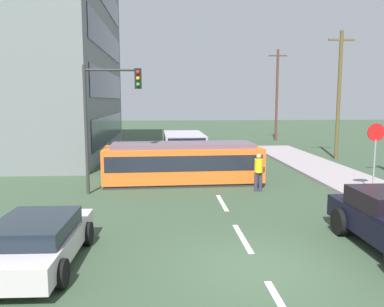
{
  "coord_description": "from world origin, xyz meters",
  "views": [
    {
      "loc": [
        -2.27,
        -8.93,
        3.99
      ],
      "look_at": [
        -0.9,
        9.87,
        1.44
      ],
      "focal_mm": 36.93,
      "sensor_mm": 36.0,
      "label": 1
    }
  ],
  "objects_px": {
    "stop_sign": "(375,143)",
    "utility_pole_far": "(277,94)",
    "pedestrian_crossing": "(259,170)",
    "parked_sedan_near": "(37,240)",
    "utility_pole_mid": "(339,93)",
    "streetcar_tram": "(183,162)",
    "traffic_light_mast": "(107,106)",
    "city_bus": "(184,145)"
  },
  "relations": [
    {
      "from": "streetcar_tram",
      "to": "stop_sign",
      "type": "relative_size",
      "value": 2.64
    },
    {
      "from": "pedestrian_crossing",
      "to": "utility_pole_far",
      "type": "relative_size",
      "value": 0.19
    },
    {
      "from": "stop_sign",
      "to": "streetcar_tram",
      "type": "bearing_deg",
      "value": 161.17
    },
    {
      "from": "parked_sedan_near",
      "to": "stop_sign",
      "type": "distance_m",
      "value": 13.89
    },
    {
      "from": "utility_pole_far",
      "to": "city_bus",
      "type": "bearing_deg",
      "value": -127.81
    },
    {
      "from": "streetcar_tram",
      "to": "traffic_light_mast",
      "type": "relative_size",
      "value": 1.4
    },
    {
      "from": "streetcar_tram",
      "to": "utility_pole_mid",
      "type": "distance_m",
      "value": 13.42
    },
    {
      "from": "pedestrian_crossing",
      "to": "traffic_light_mast",
      "type": "height_order",
      "value": "traffic_light_mast"
    },
    {
      "from": "streetcar_tram",
      "to": "traffic_light_mast",
      "type": "bearing_deg",
      "value": -148.39
    },
    {
      "from": "stop_sign",
      "to": "utility_pole_mid",
      "type": "relative_size",
      "value": 0.34
    },
    {
      "from": "pedestrian_crossing",
      "to": "parked_sedan_near",
      "type": "relative_size",
      "value": 0.39
    },
    {
      "from": "pedestrian_crossing",
      "to": "parked_sedan_near",
      "type": "bearing_deg",
      "value": -134.55
    },
    {
      "from": "utility_pole_mid",
      "to": "streetcar_tram",
      "type": "bearing_deg",
      "value": -146.79
    },
    {
      "from": "traffic_light_mast",
      "to": "utility_pole_far",
      "type": "distance_m",
      "value": 25.48
    },
    {
      "from": "utility_pole_mid",
      "to": "utility_pole_far",
      "type": "bearing_deg",
      "value": 92.84
    },
    {
      "from": "streetcar_tram",
      "to": "traffic_light_mast",
      "type": "distance_m",
      "value": 4.72
    },
    {
      "from": "pedestrian_crossing",
      "to": "streetcar_tram",
      "type": "bearing_deg",
      "value": 147.58
    },
    {
      "from": "utility_pole_far",
      "to": "parked_sedan_near",
      "type": "bearing_deg",
      "value": -116.17
    },
    {
      "from": "pedestrian_crossing",
      "to": "utility_pole_mid",
      "type": "xyz_separation_m",
      "value": [
        7.62,
        9.16,
        3.51
      ]
    },
    {
      "from": "streetcar_tram",
      "to": "utility_pole_mid",
      "type": "height_order",
      "value": "utility_pole_mid"
    },
    {
      "from": "stop_sign",
      "to": "parked_sedan_near",
      "type": "bearing_deg",
      "value": -151.2
    },
    {
      "from": "city_bus",
      "to": "utility_pole_mid",
      "type": "height_order",
      "value": "utility_pole_mid"
    },
    {
      "from": "streetcar_tram",
      "to": "utility_pole_far",
      "type": "relative_size",
      "value": 0.86
    },
    {
      "from": "pedestrian_crossing",
      "to": "stop_sign",
      "type": "bearing_deg",
      "value": -8.25
    },
    {
      "from": "streetcar_tram",
      "to": "stop_sign",
      "type": "xyz_separation_m",
      "value": [
        8.09,
        -2.76,
        1.19
      ]
    },
    {
      "from": "streetcar_tram",
      "to": "pedestrian_crossing",
      "type": "height_order",
      "value": "streetcar_tram"
    },
    {
      "from": "parked_sedan_near",
      "to": "stop_sign",
      "type": "height_order",
      "value": "stop_sign"
    },
    {
      "from": "pedestrian_crossing",
      "to": "utility_pole_mid",
      "type": "bearing_deg",
      "value": 50.24
    },
    {
      "from": "stop_sign",
      "to": "utility_pole_far",
      "type": "height_order",
      "value": "utility_pole_far"
    },
    {
      "from": "streetcar_tram",
      "to": "pedestrian_crossing",
      "type": "xyz_separation_m",
      "value": [
        3.23,
        -2.05,
        -0.06
      ]
    },
    {
      "from": "city_bus",
      "to": "stop_sign",
      "type": "xyz_separation_m",
      "value": [
        7.67,
        -9.68,
        1.14
      ]
    },
    {
      "from": "city_bus",
      "to": "utility_pole_mid",
      "type": "bearing_deg",
      "value": 1.02
    },
    {
      "from": "pedestrian_crossing",
      "to": "city_bus",
      "type": "bearing_deg",
      "value": 107.44
    },
    {
      "from": "pedestrian_crossing",
      "to": "traffic_light_mast",
      "type": "bearing_deg",
      "value": 179.64
    },
    {
      "from": "stop_sign",
      "to": "utility_pole_far",
      "type": "relative_size",
      "value": 0.32
    },
    {
      "from": "parked_sedan_near",
      "to": "utility_pole_mid",
      "type": "height_order",
      "value": "utility_pole_mid"
    },
    {
      "from": "traffic_light_mast",
      "to": "utility_pole_mid",
      "type": "height_order",
      "value": "utility_pole_mid"
    },
    {
      "from": "pedestrian_crossing",
      "to": "traffic_light_mast",
      "type": "relative_size",
      "value": 0.31
    },
    {
      "from": "parked_sedan_near",
      "to": "utility_pole_far",
      "type": "relative_size",
      "value": 0.49
    },
    {
      "from": "parked_sedan_near",
      "to": "utility_pole_far",
      "type": "xyz_separation_m",
      "value": [
        14.24,
        28.98,
        4.0
      ]
    },
    {
      "from": "streetcar_tram",
      "to": "utility_pole_mid",
      "type": "xyz_separation_m",
      "value": [
        10.85,
        7.11,
        3.44
      ]
    },
    {
      "from": "parked_sedan_near",
      "to": "utility_pole_far",
      "type": "distance_m",
      "value": 32.53
    }
  ]
}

